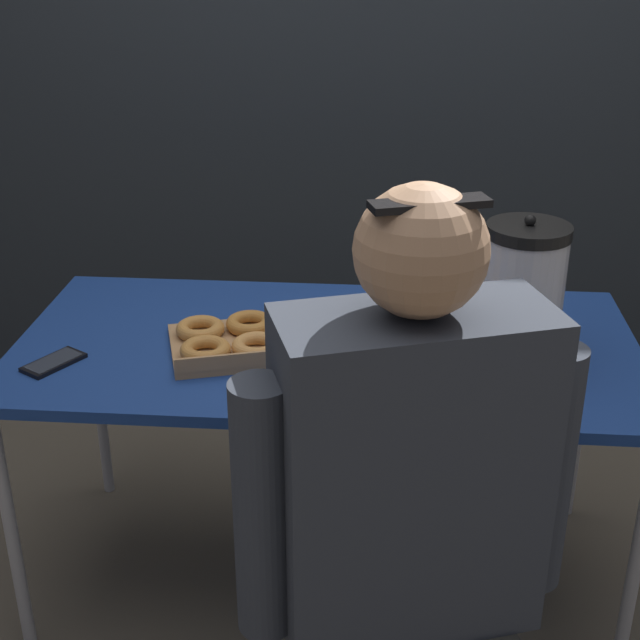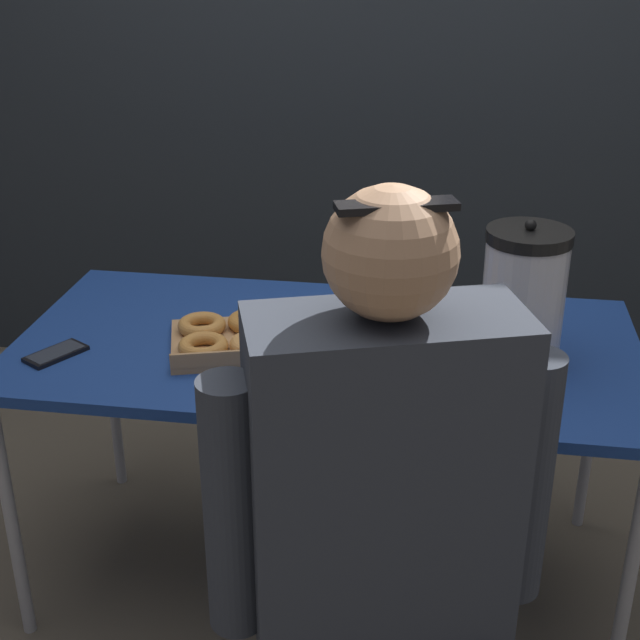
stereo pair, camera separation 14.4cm
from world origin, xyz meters
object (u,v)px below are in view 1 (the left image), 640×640
Objects in this scene: donut_box at (299,335)px; cell_phone at (54,362)px; coffee_urn at (523,292)px; person_seated at (406,548)px.

donut_box is 0.59m from cell_phone.
donut_box is at bearing 177.75° from coffee_urn.
cell_phone is at bearing -172.78° from coffee_urn.
donut_box is at bearing -85.96° from person_seated.
person_seated is at bearing 0.88° from cell_phone.
coffee_urn is at bearing 38.29° from cell_phone.
coffee_urn reaches higher than cell_phone.
cell_phone is (-0.56, -0.16, -0.02)m from donut_box.
coffee_urn is 1.11m from cell_phone.
coffee_urn is (0.53, -0.02, 0.14)m from donut_box.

